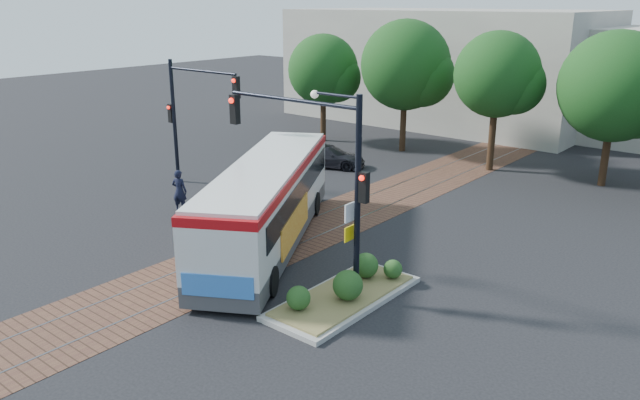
{
  "coord_description": "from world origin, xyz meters",
  "views": [
    {
      "loc": [
        15.12,
        -14.53,
        8.64
      ],
      "look_at": [
        1.1,
        2.34,
        1.6
      ],
      "focal_mm": 35.0,
      "sensor_mm": 36.0,
      "label": 1
    }
  ],
  "objects": [
    {
      "name": "officer",
      "position": [
        -5.64,
        1.09,
        0.93
      ],
      "size": [
        0.79,
        0.65,
        1.85
      ],
      "primitive_type": "imported",
      "rotation": [
        0.0,
        0.0,
        3.5
      ],
      "color": "black",
      "rests_on": "ground"
    },
    {
      "name": "signal_pole_left",
      "position": [
        -8.37,
        4.0,
        3.86
      ],
      "size": [
        4.99,
        0.34,
        6.0
      ],
      "color": "black",
      "rests_on": "ground"
    },
    {
      "name": "warehouses",
      "position": [
        -0.53,
        28.75,
        3.81
      ],
      "size": [
        40.0,
        13.0,
        8.0
      ],
      "color": "#ADA899",
      "rests_on": "ground"
    },
    {
      "name": "signal_pole_main",
      "position": [
        3.86,
        -0.81,
        4.16
      ],
      "size": [
        5.49,
        0.46,
        6.0
      ],
      "color": "black",
      "rests_on": "ground"
    },
    {
      "name": "tree_row",
      "position": [
        1.21,
        16.42,
        4.85
      ],
      "size": [
        26.4,
        5.6,
        7.67
      ],
      "color": "#382314",
      "rests_on": "ground"
    },
    {
      "name": "trackbed",
      "position": [
        0.0,
        4.0,
        0.01
      ],
      "size": [
        3.6,
        40.0,
        0.02
      ],
      "color": "brown",
      "rests_on": "ground"
    },
    {
      "name": "parked_car",
      "position": [
        -5.59,
        11.01,
        0.6
      ],
      "size": [
        4.43,
        3.12,
        1.19
      ],
      "primitive_type": "imported",
      "rotation": [
        0.0,
        0.0,
        1.97
      ],
      "color": "black",
      "rests_on": "ground"
    },
    {
      "name": "city_bus",
      "position": [
        -0.16,
        0.86,
        1.72
      ],
      "size": [
        7.9,
        11.16,
        3.08
      ],
      "rotation": [
        0.0,
        0.0,
        0.53
      ],
      "color": "#414143",
      "rests_on": "ground"
    },
    {
      "name": "traffic_island",
      "position": [
        4.82,
        -0.9,
        0.33
      ],
      "size": [
        2.2,
        5.2,
        1.13
      ],
      "color": "gray",
      "rests_on": "ground"
    },
    {
      "name": "ground",
      "position": [
        0.0,
        0.0,
        0.0
      ],
      "size": [
        120.0,
        120.0,
        0.0
      ],
      "primitive_type": "plane",
      "color": "black",
      "rests_on": "ground"
    }
  ]
}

